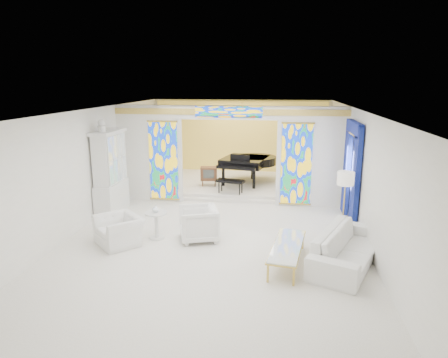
# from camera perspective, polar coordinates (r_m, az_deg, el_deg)

# --- Properties ---
(floor) EXTENTS (12.00, 12.00, 0.00)m
(floor) POSITION_cam_1_polar(r_m,az_deg,el_deg) (10.66, -0.60, -6.52)
(floor) COLOR white
(floor) RESTS_ON ground
(ceiling) EXTENTS (7.00, 12.00, 0.02)m
(ceiling) POSITION_cam_1_polar(r_m,az_deg,el_deg) (10.02, -0.64, 9.79)
(ceiling) COLOR white
(ceiling) RESTS_ON wall_back
(wall_back) EXTENTS (7.00, 0.02, 3.00)m
(wall_back) POSITION_cam_1_polar(r_m,az_deg,el_deg) (16.11, 2.43, 5.92)
(wall_back) COLOR silver
(wall_back) RESTS_ON floor
(wall_front) EXTENTS (7.00, 0.02, 3.00)m
(wall_front) POSITION_cam_1_polar(r_m,az_deg,el_deg) (4.69, -11.45, -14.38)
(wall_front) COLOR silver
(wall_front) RESTS_ON floor
(wall_left) EXTENTS (0.02, 12.00, 3.00)m
(wall_left) POSITION_cam_1_polar(r_m,az_deg,el_deg) (11.27, -18.54, 1.82)
(wall_left) COLOR silver
(wall_left) RESTS_ON floor
(wall_right) EXTENTS (0.02, 12.00, 3.00)m
(wall_right) POSITION_cam_1_polar(r_m,az_deg,el_deg) (10.34, 18.95, 0.76)
(wall_right) COLOR silver
(wall_right) RESTS_ON floor
(partition_wall) EXTENTS (7.00, 0.22, 3.00)m
(partition_wall) POSITION_cam_1_polar(r_m,az_deg,el_deg) (12.15, 0.72, 4.09)
(partition_wall) COLOR silver
(partition_wall) RESTS_ON floor
(stained_glass_left) EXTENTS (0.90, 0.04, 2.40)m
(stained_glass_left) POSITION_cam_1_polar(r_m,az_deg,el_deg) (12.51, -8.62, 2.57)
(stained_glass_left) COLOR gold
(stained_glass_left) RESTS_ON partition_wall
(stained_glass_right) EXTENTS (0.90, 0.04, 2.40)m
(stained_glass_right) POSITION_cam_1_polar(r_m,az_deg,el_deg) (12.04, 10.30, 2.07)
(stained_glass_right) COLOR gold
(stained_glass_right) RESTS_ON partition_wall
(stained_glass_transom) EXTENTS (2.00, 0.04, 0.34)m
(stained_glass_transom) POSITION_cam_1_polar(r_m,az_deg,el_deg) (11.90, 0.67, 9.55)
(stained_glass_transom) COLOR gold
(stained_glass_transom) RESTS_ON partition_wall
(alcove_platform) EXTENTS (6.80, 3.80, 0.18)m
(alcove_platform) POSITION_cam_1_polar(r_m,az_deg,el_deg) (14.52, 1.70, -0.62)
(alcove_platform) COLOR white
(alcove_platform) RESTS_ON floor
(gold_curtain_back) EXTENTS (6.70, 0.10, 2.90)m
(gold_curtain_back) POSITION_cam_1_polar(r_m,az_deg,el_deg) (15.99, 2.39, 5.86)
(gold_curtain_back) COLOR #E5C94F
(gold_curtain_back) RESTS_ON wall_back
(chandelier) EXTENTS (0.48, 0.48, 0.30)m
(chandelier) POSITION_cam_1_polar(r_m,az_deg,el_deg) (14.00, 2.55, 9.06)
(chandelier) COLOR gold
(chandelier) RESTS_ON ceiling
(blue_drapes) EXTENTS (0.14, 1.85, 2.65)m
(blue_drapes) POSITION_cam_1_polar(r_m,az_deg,el_deg) (10.98, 17.78, 1.99)
(blue_drapes) COLOR navy
(blue_drapes) RESTS_ON wall_right
(china_cabinet) EXTENTS (0.56, 1.46, 2.72)m
(china_cabinet) POSITION_cam_1_polar(r_m,az_deg,el_deg) (11.75, -15.92, 0.82)
(china_cabinet) COLOR silver
(china_cabinet) RESTS_ON floor
(armchair_left) EXTENTS (1.35, 1.35, 0.66)m
(armchair_left) POSITION_cam_1_polar(r_m,az_deg,el_deg) (9.64, -14.77, -7.11)
(armchair_left) COLOR white
(armchair_left) RESTS_ON floor
(armchair_right) EXTENTS (1.11, 1.09, 0.81)m
(armchair_right) POSITION_cam_1_polar(r_m,az_deg,el_deg) (9.56, -3.67, -6.40)
(armchair_right) COLOR white
(armchair_right) RESTS_ON floor
(sofa) EXTENTS (1.90, 2.69, 0.73)m
(sofa) POSITION_cam_1_polar(r_m,az_deg,el_deg) (8.72, 17.25, -9.31)
(sofa) COLOR silver
(sofa) RESTS_ON floor
(side_table) EXTENTS (0.70, 0.70, 0.66)m
(side_table) POSITION_cam_1_polar(r_m,az_deg,el_deg) (9.75, -9.65, -5.98)
(side_table) COLOR silver
(side_table) RESTS_ON floor
(vase) EXTENTS (0.18, 0.18, 0.18)m
(vase) POSITION_cam_1_polar(r_m,az_deg,el_deg) (9.65, -9.73, -4.17)
(vase) COLOR silver
(vase) RESTS_ON side_table
(coffee_table) EXTENTS (0.87, 1.96, 0.42)m
(coffee_table) POSITION_cam_1_polar(r_m,az_deg,el_deg) (8.43, 9.04, -9.49)
(coffee_table) COLOR white
(coffee_table) RESTS_ON floor
(floor_lamp) EXTENTS (0.49, 0.49, 1.62)m
(floor_lamp) POSITION_cam_1_polar(r_m,az_deg,el_deg) (9.89, 16.97, -0.36)
(floor_lamp) COLOR gold
(floor_lamp) RESTS_ON floor
(grand_piano) EXTENTS (2.14, 2.88, 1.11)m
(grand_piano) POSITION_cam_1_polar(r_m,az_deg,el_deg) (14.19, 3.64, 2.49)
(grand_piano) COLOR black
(grand_piano) RESTS_ON alcove_platform
(tv_console) EXTENTS (0.61, 0.46, 0.65)m
(tv_console) POSITION_cam_1_polar(r_m,az_deg,el_deg) (13.76, -2.19, 0.77)
(tv_console) COLOR #53351E
(tv_console) RESTS_ON alcove_platform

